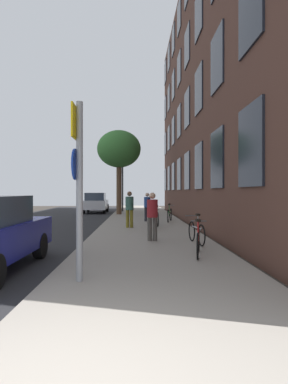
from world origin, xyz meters
The scene contains 16 objects.
ground_plane centered at (-2.40, 15.00, 0.00)m, with size 41.80×41.80×0.00m, color #332D28.
road_asphalt centered at (-4.50, 15.00, 0.01)m, with size 7.00×38.00×0.01m, color #232326.
sidewalk centered at (1.10, 15.00, 0.06)m, with size 4.20×38.00×0.12m, color gray.
building_facade centered at (3.69, 14.50, 7.19)m, with size 0.56×27.00×14.33m.
sign_post centered at (-0.36, 3.31, 2.00)m, with size 0.16×0.60×3.22m.
traffic_light centered at (-0.51, 23.61, 2.82)m, with size 0.43×0.24×3.96m.
tree_near centered at (-0.52, 20.16, 4.71)m, with size 3.10×3.10×5.96m.
bicycle_0 centered at (2.24, 5.52, 0.48)m, with size 0.53×1.65×0.93m.
bicycle_1 centered at (2.54, 7.29, 0.48)m, with size 0.42×1.61×0.94m.
bicycle_2 centered at (1.48, 10.93, 0.49)m, with size 0.42×1.75×0.95m.
bicycle_3 centered at (1.65, 12.50, 0.50)m, with size 0.42×1.70×0.96m.
bicycle_4 centered at (2.47, 14.45, 0.50)m, with size 0.56×1.72×0.97m.
pedestrian_0 centered at (1.21, 7.89, 1.02)m, with size 0.48×0.48×1.58m.
pedestrian_1 centered at (0.39, 11.75, 1.04)m, with size 0.40×0.40×1.62m.
pedestrian_2 centered at (1.29, 14.70, 1.00)m, with size 0.37×0.37×1.54m.
car_1 centered at (-2.58, 23.43, 0.84)m, with size 1.87×3.99×1.62m.
Camera 1 is at (0.67, -2.41, 1.72)m, focal length 29.67 mm.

